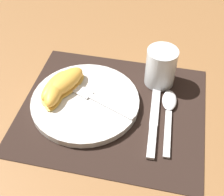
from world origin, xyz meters
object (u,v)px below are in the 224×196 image
at_px(plate, 86,101).
at_px(fork, 93,97).
at_px(juice_glass, 161,69).
at_px(knife, 154,121).
at_px(citrus_wedge_1, 55,86).
at_px(citrus_wedge_0, 64,83).
at_px(citrus_wedge_2, 54,92).
at_px(spoon, 169,109).

relative_size(plate, fork, 1.37).
height_order(juice_glass, knife, juice_glass).
xyz_separation_m(juice_glass, knife, (0.00, -0.13, -0.04)).
bearing_deg(fork, citrus_wedge_1, 177.00).
height_order(juice_glass, citrus_wedge_1, juice_glass).
bearing_deg(citrus_wedge_1, citrus_wedge_0, 41.47).
height_order(fork, citrus_wedge_0, citrus_wedge_0).
xyz_separation_m(citrus_wedge_1, citrus_wedge_2, (0.00, -0.02, -0.00)).
distance_m(plate, knife, 0.16).
height_order(citrus_wedge_0, citrus_wedge_1, citrus_wedge_0).
xyz_separation_m(spoon, citrus_wedge_1, (-0.27, -0.01, 0.03)).
bearing_deg(juice_glass, plate, -144.83).
bearing_deg(knife, citrus_wedge_2, 176.91).
bearing_deg(citrus_wedge_2, plate, 6.29).
bearing_deg(spoon, citrus_wedge_1, -177.69).
bearing_deg(citrus_wedge_1, knife, -7.49).
height_order(knife, citrus_wedge_1, citrus_wedge_1).
distance_m(fork, citrus_wedge_0, 0.08).
distance_m(knife, citrus_wedge_0, 0.23).
relative_size(spoon, fork, 1.04).
xyz_separation_m(fork, citrus_wedge_0, (-0.07, 0.02, 0.01)).
relative_size(citrus_wedge_0, citrus_wedge_2, 1.32).
height_order(spoon, citrus_wedge_1, citrus_wedge_1).
height_order(fork, citrus_wedge_1, citrus_wedge_1).
bearing_deg(citrus_wedge_0, juice_glass, 21.79).
height_order(plate, fork, fork).
distance_m(spoon, citrus_wedge_0, 0.25).
bearing_deg(juice_glass, spoon, -69.95).
bearing_deg(citrus_wedge_0, citrus_wedge_2, -111.55).
distance_m(juice_glass, citrus_wedge_0, 0.23).
bearing_deg(plate, fork, 19.08).
bearing_deg(plate, citrus_wedge_1, 171.79).
bearing_deg(knife, spoon, 54.80).
distance_m(fork, citrus_wedge_1, 0.09).
xyz_separation_m(plate, juice_glass, (0.16, 0.11, 0.03)).
bearing_deg(citrus_wedge_0, knife, -11.76).
height_order(juice_glass, citrus_wedge_2, juice_glass).
bearing_deg(spoon, plate, -173.63).
height_order(spoon, fork, fork).
distance_m(citrus_wedge_0, citrus_wedge_2, 0.04).
relative_size(plate, citrus_wedge_1, 2.16).
relative_size(citrus_wedge_0, citrus_wedge_1, 1.15).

